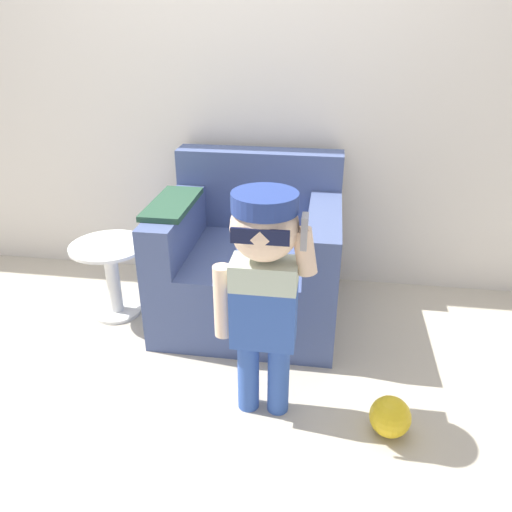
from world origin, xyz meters
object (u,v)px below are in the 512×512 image
object	(u,v)px
person_child	(264,275)
toy_ball	(390,417)
armchair	(251,260)
side_table	(112,272)

from	to	relation	value
person_child	toy_ball	xyz separation A→B (m)	(0.55, -0.07, -0.60)
toy_ball	armchair	bearing A→B (deg)	129.50
armchair	person_child	distance (m)	0.91
person_child	side_table	bearing A→B (deg)	145.67
armchair	person_child	bearing A→B (deg)	-77.44
side_table	armchair	bearing A→B (deg)	11.18
armchair	toy_ball	world-z (taller)	armchair
armchair	side_table	xyz separation A→B (m)	(-0.79, -0.16, -0.06)
side_table	toy_ball	world-z (taller)	side_table
armchair	person_child	size ratio (longest dim) A/B	0.98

